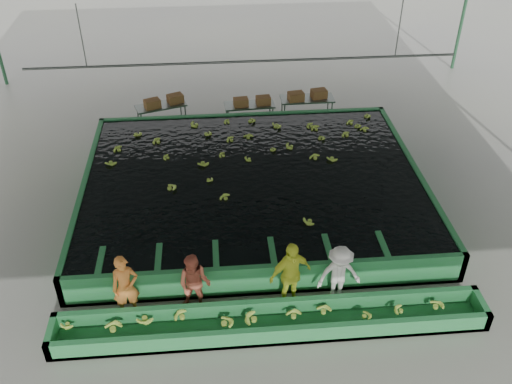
{
  "coord_description": "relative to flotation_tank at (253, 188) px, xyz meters",
  "views": [
    {
      "loc": [
        -1.13,
        -12.44,
        10.23
      ],
      "look_at": [
        0.0,
        0.5,
        1.0
      ],
      "focal_mm": 40.0,
      "sensor_mm": 36.0,
      "label": 1
    }
  ],
  "objects": [
    {
      "name": "packing_table_left",
      "position": [
        -2.96,
        5.0,
        -0.04
      ],
      "size": [
        1.94,
        1.23,
        0.82
      ],
      "primitive_type": null,
      "rotation": [
        0.0,
        0.0,
        0.3
      ],
      "color": "#59605B",
      "rests_on": "ground"
    },
    {
      "name": "packing_table_right",
      "position": [
        2.42,
        4.96,
        -0.0
      ],
      "size": [
        1.96,
        0.8,
        0.89
      ],
      "primitive_type": null,
      "rotation": [
        0.0,
        0.0,
        0.01
      ],
      "color": "#59605B",
      "rests_on": "ground"
    },
    {
      "name": "shed_posts",
      "position": [
        0.0,
        -1.5,
        2.05
      ],
      "size": [
        20.0,
        22.0,
        5.0
      ],
      "primitive_type": null,
      "color": "#2B613C",
      "rests_on": "ground"
    },
    {
      "name": "floating_bananas",
      "position": [
        0.0,
        0.8,
        0.4
      ],
      "size": [
        9.11,
        6.21,
        0.12
      ],
      "primitive_type": null,
      "color": "#9EC33D",
      "rests_on": "tank_water"
    },
    {
      "name": "box_stack_right",
      "position": [
        2.41,
        4.89,
        0.44
      ],
      "size": [
        1.49,
        0.65,
        0.31
      ],
      "primitive_type": null,
      "rotation": [
        0.0,
        0.0,
        0.17
      ],
      "color": "brown",
      "rests_on": "packing_table_right"
    },
    {
      "name": "tank_water",
      "position": [
        0.0,
        -0.0,
        0.4
      ],
      "size": [
        9.7,
        7.7,
        0.0
      ],
      "primitive_type": "cube",
      "color": "black",
      "rests_on": "flotation_tank"
    },
    {
      "name": "cableway_rail",
      "position": [
        0.0,
        3.5,
        2.55
      ],
      "size": [
        0.08,
        0.08,
        14.0
      ],
      "primitive_type": "cylinder",
      "color": "#59605B",
      "rests_on": "shed_roof"
    },
    {
      "name": "worker_c",
      "position": [
        0.52,
        -4.3,
        0.47
      ],
      "size": [
        1.17,
        0.82,
        1.85
      ],
      "primitive_type": "imported",
      "rotation": [
        0.0,
        0.0,
        0.39
      ],
      "color": "#DEEB35",
      "rests_on": "ground"
    },
    {
      "name": "packing_table_mid",
      "position": [
        0.26,
        4.77,
        -0.04
      ],
      "size": [
        1.85,
        0.82,
        0.83
      ],
      "primitive_type": null,
      "rotation": [
        0.0,
        0.0,
        0.05
      ],
      "color": "#59605B",
      "rests_on": "ground"
    },
    {
      "name": "rail_hanger_right",
      "position": [
        5.0,
        3.5,
        3.55
      ],
      "size": [
        0.04,
        0.04,
        2.0
      ],
      "primitive_type": "cylinder",
      "color": "#59605B",
      "rests_on": "shed_roof"
    },
    {
      "name": "ground",
      "position": [
        0.0,
        -1.5,
        -0.45
      ],
      "size": [
        80.0,
        80.0,
        0.0
      ],
      "primitive_type": "plane",
      "color": "gray",
      "rests_on": "ground"
    },
    {
      "name": "box_stack_mid",
      "position": [
        0.36,
        4.71,
        0.38
      ],
      "size": [
        1.37,
        0.5,
        0.29
      ],
      "primitive_type": null,
      "rotation": [
        0.0,
        0.0,
        0.09
      ],
      "color": "brown",
      "rests_on": "packing_table_mid"
    },
    {
      "name": "worker_a",
      "position": [
        -3.31,
        -4.3,
        0.41
      ],
      "size": [
        0.71,
        0.55,
        1.71
      ],
      "primitive_type": "imported",
      "rotation": [
        0.0,
        0.0,
        0.24
      ],
      "color": "orange",
      "rests_on": "ground"
    },
    {
      "name": "rail_hanger_left",
      "position": [
        -5.0,
        3.5,
        3.55
      ],
      "size": [
        0.04,
        0.04,
        2.0
      ],
      "primitive_type": "cylinder",
      "color": "#59605B",
      "rests_on": "shed_roof"
    },
    {
      "name": "worker_b",
      "position": [
        -1.72,
        -4.3,
        0.37
      ],
      "size": [
        0.92,
        0.79,
        1.63
      ],
      "primitive_type": "imported",
      "rotation": [
        0.0,
        0.0,
        -0.24
      ],
      "color": "#BE5A40",
      "rests_on": "ground"
    },
    {
      "name": "flotation_tank",
      "position": [
        0.0,
        0.0,
        0.0
      ],
      "size": [
        10.0,
        8.0,
        0.9
      ],
      "primitive_type": null,
      "color": "#277B3E",
      "rests_on": "ground"
    },
    {
      "name": "sorting_trough",
      "position": [
        0.0,
        -5.1,
        -0.2
      ],
      "size": [
        10.0,
        1.0,
        0.5
      ],
      "primitive_type": null,
      "color": "#277B3E",
      "rests_on": "ground"
    },
    {
      "name": "trough_bananas",
      "position": [
        0.0,
        -5.1,
        -0.05
      ],
      "size": [
        8.4,
        0.56,
        0.11
      ],
      "primitive_type": null,
      "color": "#9EC33D",
      "rests_on": "sorting_trough"
    },
    {
      "name": "worker_d",
      "position": [
        1.69,
        -4.3,
        0.37
      ],
      "size": [
        1.1,
        0.69,
        1.64
      ],
      "primitive_type": "imported",
      "rotation": [
        0.0,
        0.0,
        0.08
      ],
      "color": "silver",
      "rests_on": "ground"
    },
    {
      "name": "shed_roof",
      "position": [
        0.0,
        -1.5,
        4.55
      ],
      "size": [
        20.0,
        22.0,
        0.04
      ],
      "primitive_type": "cube",
      "color": "gray",
      "rests_on": "shed_posts"
    },
    {
      "name": "box_stack_left",
      "position": [
        -2.83,
        4.99,
        0.37
      ],
      "size": [
        1.47,
        0.92,
        0.31
      ],
      "primitive_type": null,
      "rotation": [
        0.0,
        0.0,
        0.4
      ],
      "color": "brown",
      "rests_on": "packing_table_left"
    }
  ]
}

